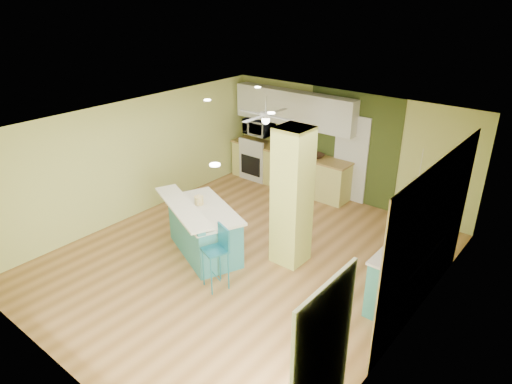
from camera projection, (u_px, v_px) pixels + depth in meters
floor at (245, 259)px, 8.36m from camera, size 6.00×7.00×0.01m
ceiling at (243, 126)px, 7.32m from camera, size 6.00×7.00×0.01m
wall_back at (345, 146)px, 10.31m from camera, size 6.00×0.01×2.50m
wall_front at (51, 295)px, 5.36m from camera, size 6.00×0.01×2.50m
wall_left at (135, 159)px, 9.56m from camera, size 0.01×7.00×2.50m
wall_right at (415, 257)px, 6.11m from camera, size 0.01×7.00×2.50m
wood_panel at (430, 239)px, 6.55m from camera, size 0.02×3.40×2.50m
olive_accent at (352, 148)px, 10.19m from camera, size 2.20×0.02×2.50m
interior_door at (351, 159)px, 10.27m from camera, size 0.82×0.05×2.00m
french_door at (321, 369)px, 4.59m from camera, size 0.04×1.08×2.10m
column at (292, 197)px, 7.82m from camera, size 0.55×0.55×2.50m
kitchen_run at (289, 169)px, 11.17m from camera, size 3.25×0.63×0.94m
stove at (258, 161)px, 11.71m from camera, size 0.76×0.66×1.08m
upper_cabinets at (294, 108)px, 10.64m from camera, size 3.20×0.34×0.80m
microwave at (259, 127)px, 11.35m from camera, size 0.70×0.48×0.39m
ceiling_fan at (266, 116)px, 9.54m from camera, size 1.41×1.41×0.61m
pendant_lamp at (417, 189)px, 6.58m from camera, size 0.14×0.14×0.69m
wall_decor at (436, 215)px, 6.58m from camera, size 0.03×0.90×0.70m
peninsula at (203, 230)px, 8.35m from camera, size 2.11×1.69×1.05m
bar_stool at (219, 247)px, 7.31m from camera, size 0.47×0.47×1.10m
side_counter at (404, 275)px, 7.04m from camera, size 0.64×1.51×0.97m
fruit_bowl at (317, 156)px, 10.51m from camera, size 0.44×0.44×0.08m
canister at (199, 200)px, 8.31m from camera, size 0.17×0.17×0.16m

